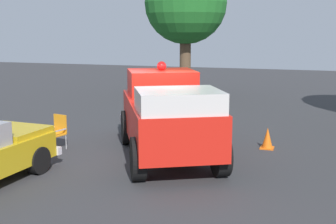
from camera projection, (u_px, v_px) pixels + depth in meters
ground_plane at (150, 156)px, 12.54m from camera, size 60.00×60.00×0.00m
vintage_fire_truck at (167, 114)px, 12.40m from camera, size 4.70×6.28×2.59m
lawn_chair_by_car at (58, 129)px, 13.20m from camera, size 0.60×0.59×1.02m
spectator_standing at (163, 94)px, 17.99m from camera, size 0.53×0.52×1.68m
oak_tree_left at (186, 4)px, 22.56m from camera, size 4.18×4.18×6.95m
traffic_cone at (267, 138)px, 13.29m from camera, size 0.40×0.40×0.64m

